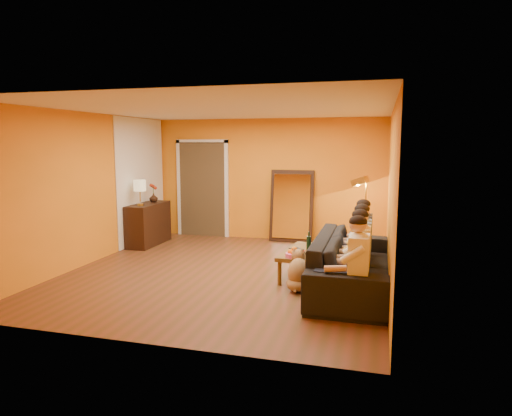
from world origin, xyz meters
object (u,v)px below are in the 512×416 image
(wine_bottle, at_px, (309,242))
(tumbler, at_px, (315,246))
(person_far_left, at_px, (358,266))
(laptop, at_px, (320,246))
(person_mid_right, at_px, (362,246))
(sideboard, at_px, (149,224))
(dog, at_px, (298,270))
(vase, at_px, (154,198))
(coffee_table, at_px, (306,264))
(person_far_right, at_px, (364,238))
(mirror_frame, at_px, (292,206))
(person_mid_left, at_px, (360,255))
(table_lamp, at_px, (140,193))
(sofa, at_px, (352,262))
(floor_lamp, at_px, (365,217))

(wine_bottle, bearing_deg, tumbler, 67.62)
(wine_bottle, xyz_separation_m, tumbler, (0.07, 0.17, -0.10))
(person_far_left, distance_m, laptop, 1.89)
(person_mid_right, bearing_deg, sideboard, 158.05)
(dog, relative_size, wine_bottle, 1.91)
(dog, bearing_deg, sideboard, 170.60)
(sideboard, xyz_separation_m, vase, (0.00, 0.25, 0.52))
(coffee_table, relative_size, person_far_right, 1.00)
(mirror_frame, bearing_deg, laptop, -67.72)
(person_far_right, xyz_separation_m, wine_bottle, (-0.81, -0.30, -0.03))
(person_mid_left, height_order, person_far_right, same)
(table_lamp, xyz_separation_m, vase, (0.00, 0.55, -0.16))
(wine_bottle, bearing_deg, sideboard, 156.99)
(coffee_table, height_order, dog, dog)
(mirror_frame, distance_m, laptop, 2.39)
(vase, bearing_deg, mirror_frame, 16.57)
(dog, bearing_deg, vase, 167.71)
(person_mid_left, distance_m, laptop, 1.39)
(person_far_right, distance_m, laptop, 0.71)
(coffee_table, distance_m, vase, 3.97)
(sideboard, height_order, dog, sideboard)
(person_mid_left, xyz_separation_m, laptop, (-0.68, 1.20, -0.18))
(person_far_left, relative_size, vase, 6.67)
(sideboard, xyz_separation_m, tumbler, (3.63, -1.34, 0.05))
(sofa, xyz_separation_m, coffee_table, (-0.73, 0.40, -0.18))
(floor_lamp, bearing_deg, sofa, -70.91)
(table_lamp, relative_size, laptop, 1.56)
(vase, bearing_deg, dog, -34.14)
(floor_lamp, xyz_separation_m, vase, (-4.34, -0.00, 0.22))
(mirror_frame, xyz_separation_m, sideboard, (-2.79, -1.08, -0.34))
(table_lamp, bearing_deg, person_far_right, -11.78)
(table_lamp, xyz_separation_m, floor_lamp, (4.34, 0.55, -0.39))
(coffee_table, height_order, wine_bottle, wine_bottle)
(sofa, height_order, person_far_right, person_far_right)
(dog, height_order, person_mid_right, person_mid_right)
(wine_bottle, bearing_deg, person_mid_left, -44.57)
(floor_lamp, xyz_separation_m, wine_bottle, (-0.78, -1.77, -0.14))
(person_far_left, xyz_separation_m, person_mid_right, (0.00, 1.10, 0.00))
(person_far_right, distance_m, tumbler, 0.77)
(sideboard, bearing_deg, sofa, -23.70)
(coffee_table, relative_size, vase, 6.67)
(wine_bottle, bearing_deg, mirror_frame, 106.51)
(tumbler, relative_size, vase, 0.61)
(table_lamp, distance_m, floor_lamp, 4.39)
(wine_bottle, relative_size, laptop, 0.95)
(person_mid_right, distance_m, person_far_right, 0.55)
(person_far_left, xyz_separation_m, laptop, (-0.68, 1.75, -0.18))
(coffee_table, bearing_deg, person_mid_right, -13.57)
(sideboard, xyz_separation_m, coffee_table, (3.51, -1.46, -0.21))
(person_mid_left, bearing_deg, table_lamp, 155.29)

